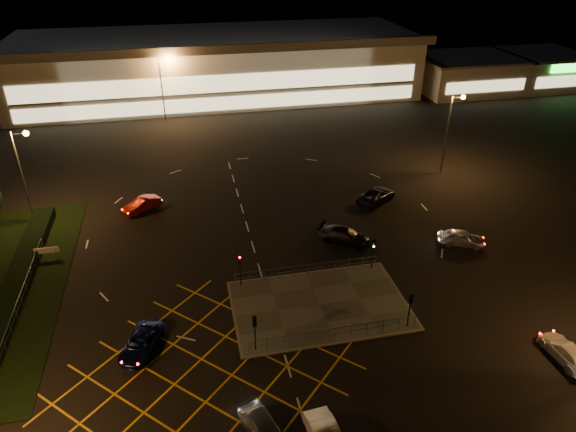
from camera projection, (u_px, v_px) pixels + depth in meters
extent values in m
plane|color=black|center=(291.00, 294.00, 43.86)|extent=(180.00, 180.00, 0.00)
cube|color=#4C4944|center=(320.00, 305.00, 42.50)|extent=(14.00, 9.00, 0.12)
cube|color=black|center=(17.00, 282.00, 44.45)|extent=(2.00, 26.00, 1.00)
cube|color=beige|center=(217.00, 66.00, 94.09)|extent=(70.00, 25.00, 10.00)
cube|color=slate|center=(215.00, 37.00, 91.53)|extent=(72.00, 26.50, 0.60)
cube|color=#FFEAA5|center=(225.00, 84.00, 83.42)|extent=(66.00, 0.20, 3.00)
cube|color=#FFEAA5|center=(226.00, 103.00, 85.00)|extent=(66.00, 0.20, 2.20)
cube|color=beige|center=(466.00, 74.00, 96.80)|extent=(18.00, 14.00, 6.00)
cube|color=slate|center=(469.00, 57.00, 95.25)|extent=(18.80, 14.80, 0.40)
cube|color=#FFEAA5|center=(486.00, 86.00, 91.00)|extent=(15.30, 0.20, 2.00)
cube|color=beige|center=(541.00, 70.00, 99.76)|extent=(14.00, 14.00, 6.00)
cube|color=slate|center=(545.00, 53.00, 98.21)|extent=(14.80, 14.80, 0.40)
cube|color=#FFEAA5|center=(565.00, 81.00, 93.97)|extent=(11.90, 0.20, 2.00)
cube|color=#19E533|center=(569.00, 68.00, 92.70)|extent=(7.00, 0.30, 1.40)
cylinder|color=slate|center=(23.00, 179.00, 52.24)|extent=(0.20, 0.20, 10.00)
cylinder|color=slate|center=(18.00, 133.00, 50.01)|extent=(1.40, 0.12, 0.12)
sphere|color=orange|center=(26.00, 133.00, 50.16)|extent=(0.56, 0.56, 0.56)
cylinder|color=slate|center=(446.00, 136.00, 62.84)|extent=(0.20, 0.20, 10.00)
cylinder|color=slate|center=(458.00, 97.00, 60.60)|extent=(1.40, 0.12, 0.12)
sphere|color=orange|center=(463.00, 97.00, 60.75)|extent=(0.56, 0.56, 0.56)
cylinder|color=slate|center=(162.00, 90.00, 80.34)|extent=(0.20, 0.20, 10.00)
cylinder|color=slate|center=(163.00, 59.00, 78.10)|extent=(1.40, 0.12, 0.12)
sphere|color=orange|center=(168.00, 59.00, 78.25)|extent=(0.56, 0.56, 0.56)
cylinder|color=slate|center=(396.00, 73.00, 89.45)|extent=(0.20, 0.20, 10.00)
cylinder|color=slate|center=(403.00, 45.00, 87.21)|extent=(1.40, 0.12, 0.12)
sphere|color=orange|center=(407.00, 45.00, 87.37)|extent=(0.56, 0.56, 0.56)
cylinder|color=black|center=(255.00, 334.00, 37.22)|extent=(0.10, 0.10, 3.00)
cube|color=black|center=(255.00, 321.00, 36.62)|extent=(0.28, 0.18, 0.90)
sphere|color=#19FF33|center=(254.00, 320.00, 36.73)|extent=(0.16, 0.16, 0.16)
cylinder|color=black|center=(409.00, 311.00, 39.44)|extent=(0.10, 0.10, 3.00)
cube|color=black|center=(411.00, 299.00, 38.85)|extent=(0.28, 0.18, 0.90)
sphere|color=#19FF33|center=(410.00, 298.00, 38.96)|extent=(0.16, 0.16, 0.16)
cylinder|color=black|center=(240.00, 271.00, 44.02)|extent=(0.10, 0.10, 3.00)
cube|color=black|center=(240.00, 259.00, 43.42)|extent=(0.28, 0.18, 0.90)
sphere|color=#FF0C0C|center=(240.00, 260.00, 43.31)|extent=(0.16, 0.16, 0.16)
cylinder|color=black|center=(372.00, 254.00, 46.24)|extent=(0.10, 0.10, 3.00)
cube|color=black|center=(374.00, 243.00, 45.65)|extent=(0.28, 0.18, 0.90)
sphere|color=#19FF33|center=(374.00, 244.00, 45.54)|extent=(0.16, 0.16, 0.16)
imported|color=#A0A2A7|center=(264.00, 428.00, 31.29)|extent=(3.14, 4.73, 1.50)
imported|color=#0B1342|center=(141.00, 343.00, 37.81)|extent=(3.61, 5.11, 1.29)
imported|color=black|center=(345.00, 236.00, 50.67)|extent=(5.48, 4.74, 1.51)
imported|color=#B9BBC1|center=(462.00, 238.00, 50.33)|extent=(4.81, 3.51, 1.52)
imported|color=maroon|center=(142.00, 205.00, 56.42)|extent=(4.44, 3.70, 1.43)
imported|color=black|center=(376.00, 195.00, 58.30)|extent=(5.71, 5.05, 1.47)
imported|color=silver|center=(567.00, 352.00, 36.96)|extent=(2.05, 4.68, 1.34)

